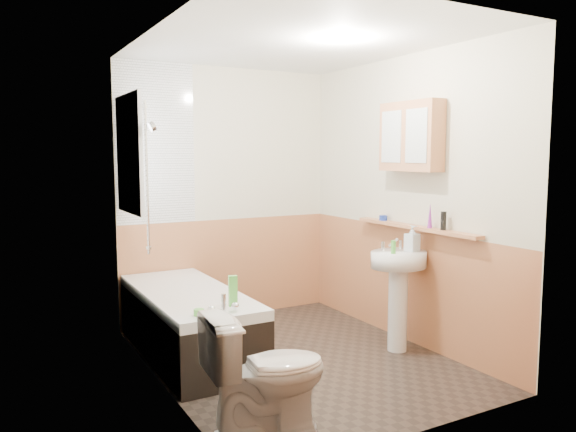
# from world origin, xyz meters

# --- Properties ---
(floor) EXTENTS (2.80, 2.80, 0.00)m
(floor) POSITION_xyz_m (0.00, 0.00, 0.00)
(floor) COLOR black
(floor) RESTS_ON ground
(ceiling) EXTENTS (2.80, 2.80, 0.00)m
(ceiling) POSITION_xyz_m (0.00, 0.00, 2.50)
(ceiling) COLOR white
(ceiling) RESTS_ON ground
(wall_back) EXTENTS (2.20, 0.02, 2.50)m
(wall_back) POSITION_xyz_m (0.00, 1.41, 1.25)
(wall_back) COLOR beige
(wall_back) RESTS_ON ground
(wall_front) EXTENTS (2.20, 0.02, 2.50)m
(wall_front) POSITION_xyz_m (0.00, -1.41, 1.25)
(wall_front) COLOR beige
(wall_front) RESTS_ON ground
(wall_left) EXTENTS (0.02, 2.80, 2.50)m
(wall_left) POSITION_xyz_m (-1.11, 0.00, 1.25)
(wall_left) COLOR beige
(wall_left) RESTS_ON ground
(wall_right) EXTENTS (0.02, 2.80, 2.50)m
(wall_right) POSITION_xyz_m (1.11, 0.00, 1.25)
(wall_right) COLOR beige
(wall_right) RESTS_ON ground
(wainscot_right) EXTENTS (0.01, 2.80, 1.00)m
(wainscot_right) POSITION_xyz_m (1.09, 0.00, 0.50)
(wainscot_right) COLOR tan
(wainscot_right) RESTS_ON wall_right
(wainscot_front) EXTENTS (2.20, 0.01, 1.00)m
(wainscot_front) POSITION_xyz_m (0.00, -1.39, 0.50)
(wainscot_front) COLOR tan
(wainscot_front) RESTS_ON wall_front
(wainscot_back) EXTENTS (2.20, 0.01, 1.00)m
(wainscot_back) POSITION_xyz_m (0.00, 1.39, 0.50)
(wainscot_back) COLOR tan
(wainscot_back) RESTS_ON wall_back
(tile_cladding_left) EXTENTS (0.01, 2.80, 2.50)m
(tile_cladding_left) POSITION_xyz_m (-1.09, 0.00, 1.25)
(tile_cladding_left) COLOR white
(tile_cladding_left) RESTS_ON wall_left
(tile_return_back) EXTENTS (0.75, 0.01, 1.50)m
(tile_return_back) POSITION_xyz_m (-0.73, 1.39, 1.75)
(tile_return_back) COLOR white
(tile_return_back) RESTS_ON wall_back
(window) EXTENTS (0.03, 0.79, 0.99)m
(window) POSITION_xyz_m (-1.06, 0.95, 1.65)
(window) COLOR white
(window) RESTS_ON wall_left
(bathtub) EXTENTS (0.70, 1.71, 0.68)m
(bathtub) POSITION_xyz_m (-0.73, 0.52, 0.28)
(bathtub) COLOR black
(bathtub) RESTS_ON floor
(shower_riser) EXTENTS (0.10, 0.08, 1.18)m
(shower_riser) POSITION_xyz_m (-1.04, 0.49, 1.57)
(shower_riser) COLOR silver
(shower_riser) RESTS_ON wall_left
(toilet) EXTENTS (0.78, 0.49, 0.72)m
(toilet) POSITION_xyz_m (-0.76, -0.95, 0.36)
(toilet) COLOR white
(toilet) RESTS_ON floor
(sink) EXTENTS (0.49, 0.40, 0.95)m
(sink) POSITION_xyz_m (0.84, -0.24, 0.60)
(sink) COLOR white
(sink) RESTS_ON floor
(pine_shelf) EXTENTS (0.10, 1.43, 0.03)m
(pine_shelf) POSITION_xyz_m (1.04, -0.19, 1.03)
(pine_shelf) COLOR tan
(pine_shelf) RESTS_ON wall_right
(medicine_cabinet) EXTENTS (0.16, 0.65, 0.58)m
(medicine_cabinet) POSITION_xyz_m (1.01, -0.15, 1.80)
(medicine_cabinet) COLOR tan
(medicine_cabinet) RESTS_ON wall_right
(foam_can) EXTENTS (0.05, 0.05, 0.15)m
(foam_can) POSITION_xyz_m (1.04, -0.53, 1.12)
(foam_can) COLOR black
(foam_can) RESTS_ON pine_shelf
(green_bottle) EXTENTS (0.05, 0.05, 0.21)m
(green_bottle) POSITION_xyz_m (1.04, -0.38, 1.15)
(green_bottle) COLOR purple
(green_bottle) RESTS_ON pine_shelf
(black_jar) EXTENTS (0.09, 0.09, 0.05)m
(black_jar) POSITION_xyz_m (1.04, 0.23, 1.07)
(black_jar) COLOR #19339E
(black_jar) RESTS_ON pine_shelf
(soap_bottle) EXTENTS (0.13, 0.23, 0.10)m
(soap_bottle) POSITION_xyz_m (0.95, -0.27, 0.89)
(soap_bottle) COLOR silver
(soap_bottle) RESTS_ON sink
(clear_bottle) EXTENTS (0.05, 0.05, 0.11)m
(clear_bottle) POSITION_xyz_m (0.73, -0.29, 0.90)
(clear_bottle) COLOR #59C647
(clear_bottle) RESTS_ON sink
(blue_gel) EXTENTS (0.07, 0.05, 0.23)m
(blue_gel) POSITION_xyz_m (-0.60, -0.09, 0.65)
(blue_gel) COLOR #59C647
(blue_gel) RESTS_ON bathtub
(cream_jar) EXTENTS (0.08, 0.08, 0.04)m
(cream_jar) POSITION_xyz_m (-0.90, -0.20, 0.56)
(cream_jar) COLOR #59C647
(cream_jar) RESTS_ON bathtub
(orange_bottle) EXTENTS (0.03, 0.03, 0.09)m
(orange_bottle) POSITION_xyz_m (-0.53, 0.02, 0.58)
(orange_bottle) COLOR #59C647
(orange_bottle) RESTS_ON bathtub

